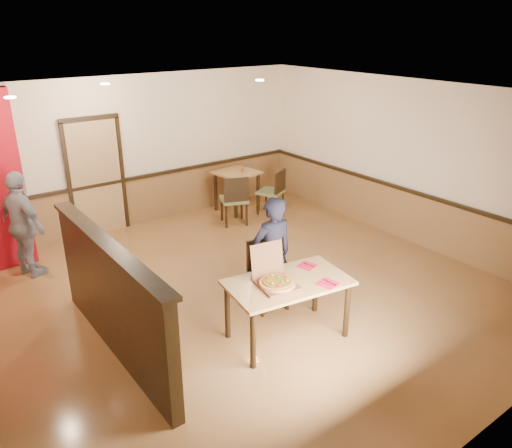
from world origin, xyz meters
The scene contains 25 objects.
floor centered at (0.00, 0.00, 0.00)m, with size 7.00×7.00×0.00m, color #A97541.
ceiling centered at (0.00, 0.00, 2.80)m, with size 7.00×7.00×0.00m, color black.
wall_back centered at (0.00, 3.50, 1.40)m, with size 7.00×7.00×0.00m, color #F8E4C2.
wall_right centered at (3.50, 0.00, 1.40)m, with size 7.00×7.00×0.00m, color #F8E4C2.
wainscot_back centered at (0.00, 3.47, 0.45)m, with size 7.00×0.04×0.90m, color olive.
chair_rail_back centered at (0.00, 3.45, 0.92)m, with size 7.00×0.06×0.06m, color black.
wainscot_right centered at (3.47, 0.00, 0.45)m, with size 0.04×7.00×0.90m, color olive.
chair_rail_right centered at (3.45, 0.00, 0.92)m, with size 0.06×7.00×0.06m, color black.
back_door centered at (-0.80, 3.46, 1.05)m, with size 0.90×0.06×2.10m, color tan.
booth_partition centered at (-2.00, -0.20, 0.74)m, with size 0.20×3.10×1.44m.
spot_a centered at (-2.30, 1.80, 2.78)m, with size 0.14×0.14×0.02m, color beige.
spot_b centered at (-0.80, 2.50, 2.78)m, with size 0.14×0.14×0.02m, color beige.
spot_c centered at (1.40, 1.50, 2.78)m, with size 0.14×0.14×0.02m, color beige.
main_table centered at (-0.19, -1.17, 0.67)m, with size 1.57×1.05×0.78m.
diner_chair centered at (0.08, -0.41, 0.52)m, with size 0.54×0.54×0.95m.
side_chair_left centered at (1.41, 2.29, 0.54)m, with size 0.63×0.63×0.98m.
side_chair_right centered at (2.36, 2.29, 0.51)m, with size 0.62×0.62×0.93m.
side_table centered at (1.88, 2.90, 0.65)m, with size 0.87×0.87×0.83m.
diner centered at (0.05, -0.55, 0.81)m, with size 0.59×0.39×1.62m, color black.
passerby centered at (-2.31, 2.47, 0.83)m, with size 0.98×0.41×1.66m, color gray.
pizza_box centered at (-0.37, -1.15, 0.84)m, with size 0.50×0.57×0.45m.
pizza centered at (-0.38, -1.19, 0.83)m, with size 0.42×0.42×0.03m, color #D88E4E.
napkin_near centered at (0.14, -1.51, 0.79)m, with size 0.26×0.26×0.01m.
napkin_far centered at (0.26, -1.02, 0.79)m, with size 0.26×0.26×0.01m.
condiment centered at (1.96, 2.81, 0.90)m, with size 0.05×0.05×0.14m, color brown.
Camera 1 is at (-3.65, -5.16, 3.66)m, focal length 35.00 mm.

